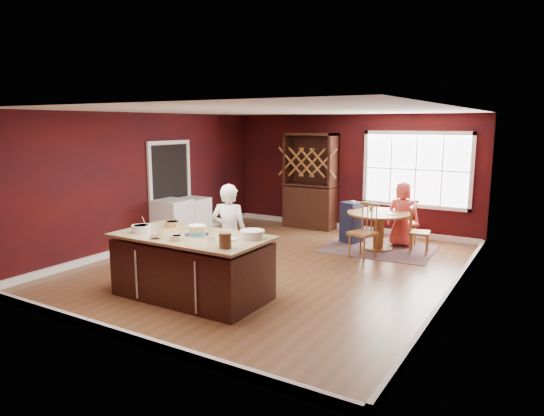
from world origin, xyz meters
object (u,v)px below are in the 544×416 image
at_px(kitchen_island, 192,268).
at_px(dining_table, 379,223).
at_px(layer_cake, 197,230).
at_px(chair_north, 406,221).
at_px(toddler, 351,204).
at_px(washer, 173,222).
at_px(chair_east, 420,230).
at_px(seated_woman, 403,214).
at_px(hutch, 310,181).
at_px(chair_south, 363,231).
at_px(baker, 229,234).
at_px(high_chair, 352,221).
at_px(dryer, 193,218).

height_order(kitchen_island, dining_table, kitchen_island).
relative_size(layer_cake, chair_north, 0.37).
height_order(toddler, washer, toddler).
distance_m(kitchen_island, chair_east, 4.62).
bearing_deg(seated_woman, hutch, -20.80).
xyz_separation_m(chair_east, seated_woman, (-0.47, 0.44, 0.20)).
xyz_separation_m(chair_north, hutch, (-2.45, 0.43, 0.65)).
bearing_deg(layer_cake, chair_south, 67.74).
relative_size(dining_table, baker, 0.80).
relative_size(chair_south, toddler, 4.04).
relative_size(dining_table, chair_north, 1.31).
bearing_deg(high_chair, toddler, 147.86).
relative_size(seated_woman, high_chair, 1.47).
distance_m(high_chair, toddler, 0.38).
bearing_deg(dining_table, dryer, -163.24).
height_order(baker, dryer, baker).
xyz_separation_m(chair_east, toddler, (-1.54, 0.31, 0.34)).
relative_size(seated_woman, dryer, 1.50).
relative_size(chair_south, seated_woman, 0.79).
height_order(seated_woman, toddler, seated_woman).
distance_m(layer_cake, chair_east, 4.58).
distance_m(baker, hutch, 4.44).
height_order(chair_north, washer, chair_north).
distance_m(chair_north, hutch, 2.57).
bearing_deg(baker, dining_table, -129.15).
bearing_deg(toddler, chair_south, -58.32).
height_order(seated_woman, washer, seated_woman).
xyz_separation_m(layer_cake, washer, (-2.48, 2.19, -0.52)).
height_order(baker, high_chair, baker).
bearing_deg(dining_table, hutch, 151.35).
height_order(high_chair, washer, washer).
xyz_separation_m(chair_south, dryer, (-3.78, -0.35, -0.08)).
distance_m(dining_table, toddler, 0.87).
xyz_separation_m(chair_south, chair_north, (0.39, 1.53, -0.05)).
bearing_deg(dryer, washer, -90.00).
distance_m(chair_south, chair_north, 1.57).
distance_m(dining_table, seated_woman, 0.60).
bearing_deg(washer, kitchen_island, -42.86).
xyz_separation_m(kitchen_island, dining_table, (1.42, 4.02, 0.10)).
bearing_deg(baker, chair_east, -139.76).
bearing_deg(seated_woman, high_chair, 7.50).
distance_m(baker, toddler, 3.61).
relative_size(seated_woman, washer, 1.42).
distance_m(layer_cake, dryer, 3.80).
bearing_deg(layer_cake, chair_north, 70.26).
xyz_separation_m(chair_east, hutch, (-2.90, 1.11, 0.67)).
xyz_separation_m(chair_south, seated_woman, (0.37, 1.29, 0.14)).
height_order(chair_east, chair_south, chair_south).
relative_size(kitchen_island, chair_north, 2.34).
bearing_deg(chair_south, seated_woman, 90.85).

